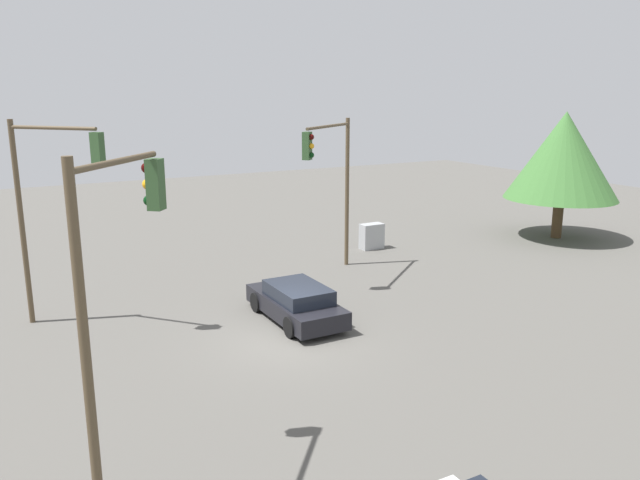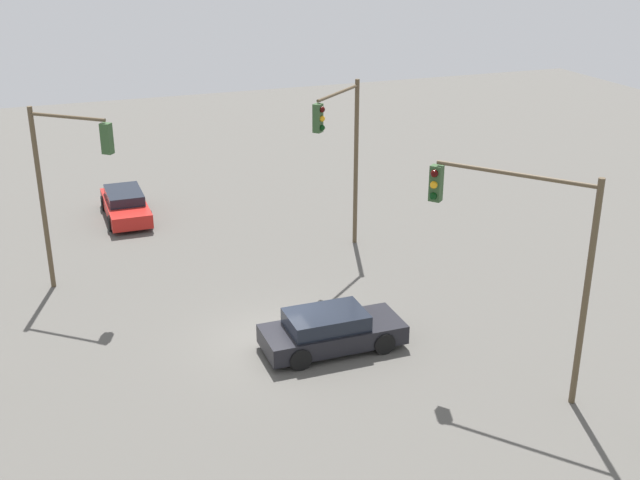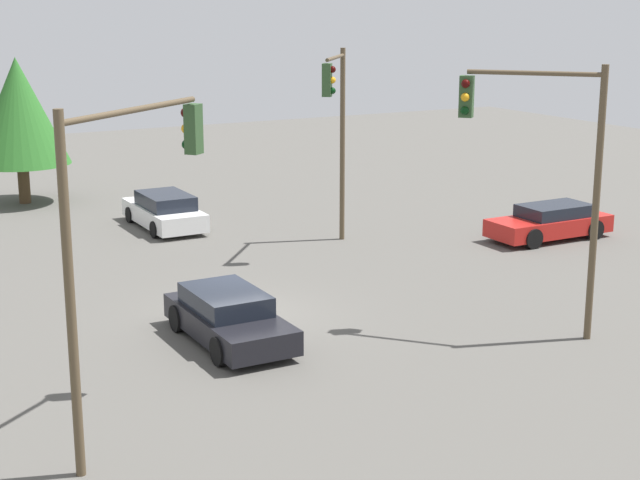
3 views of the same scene
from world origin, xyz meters
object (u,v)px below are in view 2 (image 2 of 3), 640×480
object	(u,v)px
sedan_red	(125,205)
traffic_signal_main	(525,240)
traffic_signal_cross	(66,172)
sedan_dark	(331,330)
traffic_signal_aux	(343,142)

from	to	relation	value
sedan_red	traffic_signal_main	bearing A→B (deg)	115.16
traffic_signal_cross	sedan_red	bearing A→B (deg)	109.62
sedan_dark	traffic_signal_main	distance (m)	6.96
sedan_red	traffic_signal_aux	world-z (taller)	traffic_signal_aux
traffic_signal_cross	traffic_signal_aux	size ratio (longest dim) A/B	0.98
traffic_signal_cross	traffic_signal_main	bearing A→B (deg)	-4.69
sedan_red	traffic_signal_main	distance (m)	20.78
sedan_red	traffic_signal_cross	distance (m)	8.78
traffic_signal_main	traffic_signal_cross	bearing A→B (deg)	6.71
sedan_red	traffic_signal_main	xyz separation A→B (m)	(-18.46, -8.67, 3.98)
traffic_signal_aux	sedan_red	bearing A→B (deg)	-85.22
sedan_red	sedan_dark	size ratio (longest dim) A/B	1.02
sedan_dark	traffic_signal_main	world-z (taller)	traffic_signal_main
traffic_signal_cross	traffic_signal_aux	bearing A→B (deg)	39.85
traffic_signal_main	traffic_signal_cross	xyz separation A→B (m)	(11.11, 11.36, -0.01)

